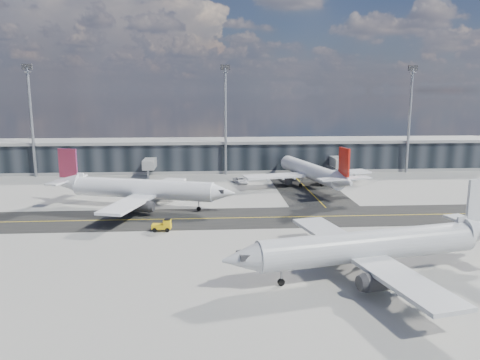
{
  "coord_description": "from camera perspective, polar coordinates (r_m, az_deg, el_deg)",
  "views": [
    {
      "loc": [
        -4.46,
        -76.26,
        22.29
      ],
      "look_at": [
        1.56,
        13.76,
        5.0
      ],
      "focal_mm": 35.0,
      "sensor_mm": 36.0,
      "label": 1
    }
  ],
  "objects": [
    {
      "name": "airliner_near",
      "position": [
        59.67,
        15.91,
        -7.73
      ],
      "size": [
        37.64,
        32.31,
        11.22
      ],
      "rotation": [
        0.0,
        0.0,
        1.79
      ],
      "color": "#BBBEC0",
      "rests_on": "ground"
    },
    {
      "name": "taxiway_lanes",
      "position": [
        90.2,
        1.62,
        -3.46
      ],
      "size": [
        180.0,
        63.0,
        0.03
      ],
      "color": "black",
      "rests_on": "ground"
    },
    {
      "name": "floodlight_masts",
      "position": [
        124.52,
        -1.78,
        7.77
      ],
      "size": [
        102.5,
        0.7,
        28.9
      ],
      "color": "gray",
      "rests_on": "ground"
    },
    {
      "name": "airliner_af",
      "position": [
        91.96,
        -12.06,
        -1.09
      ],
      "size": [
        36.72,
        31.64,
        11.07
      ],
      "rotation": [
        0.0,
        0.0,
        -1.86
      ],
      "color": "white",
      "rests_on": "ground"
    },
    {
      "name": "service_van",
      "position": [
        113.96,
        0.07,
        -0.05
      ],
      "size": [
        3.95,
        5.88,
        1.5
      ],
      "primitive_type": "imported",
      "rotation": [
        0.0,
        0.0,
        0.3
      ],
      "color": "white",
      "rests_on": "ground"
    },
    {
      "name": "ground",
      "position": [
        79.58,
        -0.46,
        -5.42
      ],
      "size": [
        300.0,
        300.0,
        0.0
      ],
      "primitive_type": "plane",
      "color": "gray",
      "rests_on": "ground"
    },
    {
      "name": "terminal_concourse",
      "position": [
        132.53,
        -1.84,
        2.95
      ],
      "size": [
        152.0,
        19.8,
        8.8
      ],
      "color": "black",
      "rests_on": "ground"
    },
    {
      "name": "baggage_tug",
      "position": [
        76.62,
        -9.32,
        -5.46
      ],
      "size": [
        3.18,
        1.81,
        1.92
      ],
      "rotation": [
        0.0,
        0.0,
        -1.65
      ],
      "color": "yellow",
      "rests_on": "ground"
    },
    {
      "name": "airliner_redtail",
      "position": [
        110.61,
        8.67,
        1.01
      ],
      "size": [
        31.65,
        36.85,
        10.99
      ],
      "rotation": [
        0.0,
        0.0,
        0.23
      ],
      "color": "white",
      "rests_on": "ground"
    }
  ]
}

